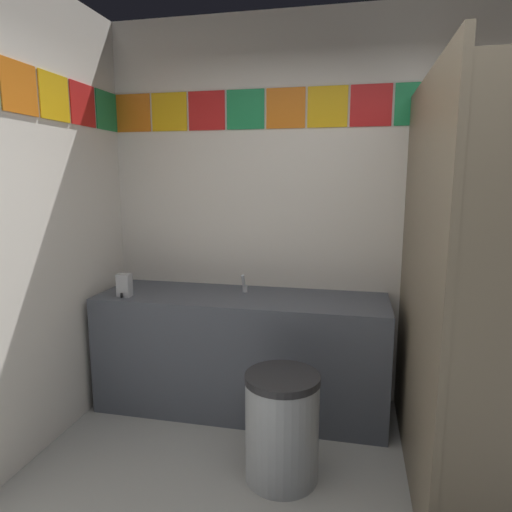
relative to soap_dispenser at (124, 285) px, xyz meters
name	(u,v)px	position (x,y,z in m)	size (l,w,h in m)	color
wall_back	(366,213)	(1.61, 0.53, 0.48)	(3.76, 0.09, 2.76)	silver
vanity_counter	(242,351)	(0.78, 0.19, -0.48)	(2.00, 0.61, 0.82)	#4C515B
faucet_center	(244,285)	(0.78, 0.28, -0.03)	(0.04, 0.10, 0.14)	silver
soap_dispenser	(124,285)	(0.00, 0.00, 0.00)	(0.09, 0.09, 0.16)	#B7BABF
stall_divider	(463,296)	(2.04, -0.52, 0.17)	(0.92, 1.51, 2.15)	#726651
toilet	(480,394)	(2.33, 0.09, -0.60)	(0.39, 0.49, 0.74)	white
trash_bin	(282,427)	(1.18, -0.53, -0.60)	(0.41, 0.41, 0.60)	#999EA3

